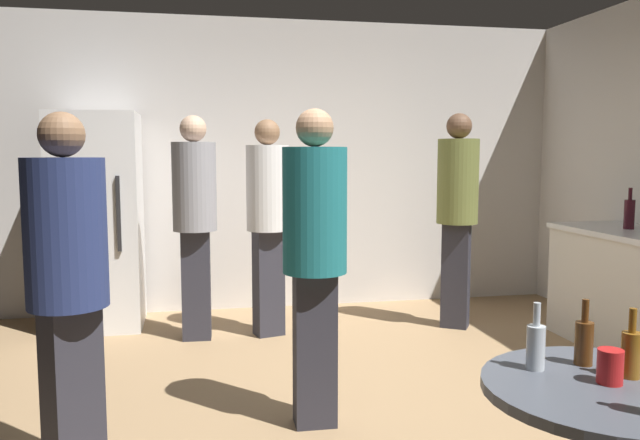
# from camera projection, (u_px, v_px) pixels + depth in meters

# --- Properties ---
(ground_plane) EXTENTS (5.20, 5.20, 0.10)m
(ground_plane) POSITION_uv_depth(u_px,v_px,m) (359.00, 423.00, 3.55)
(ground_plane) COLOR #9E7C56
(wall_back) EXTENTS (5.32, 0.06, 2.70)m
(wall_back) POSITION_uv_depth(u_px,v_px,m) (289.00, 166.00, 5.97)
(wall_back) COLOR silver
(wall_back) RESTS_ON ground_plane
(refrigerator) EXTENTS (0.70, 0.68, 1.80)m
(refrigerator) POSITION_uv_depth(u_px,v_px,m) (98.00, 221.00, 5.27)
(refrigerator) COLOR white
(refrigerator) RESTS_ON ground_plane
(wine_bottle_on_counter) EXTENTS (0.08, 0.08, 0.31)m
(wine_bottle_on_counter) POSITION_uv_depth(u_px,v_px,m) (629.00, 213.00, 4.70)
(wine_bottle_on_counter) COLOR #3F141E
(wine_bottle_on_counter) RESTS_ON kitchen_counter
(foreground_table) EXTENTS (0.80, 0.80, 0.73)m
(foreground_table) POSITION_uv_depth(u_px,v_px,m) (609.00, 417.00, 2.00)
(foreground_table) COLOR #4C515B
(foreground_table) RESTS_ON ground_plane
(beer_bottle_amber) EXTENTS (0.06, 0.06, 0.23)m
(beer_bottle_amber) POSITION_uv_depth(u_px,v_px,m) (631.00, 352.00, 2.04)
(beer_bottle_amber) COLOR #8C5919
(beer_bottle_amber) RESTS_ON foreground_table
(beer_bottle_brown) EXTENTS (0.06, 0.06, 0.23)m
(beer_bottle_brown) POSITION_uv_depth(u_px,v_px,m) (584.00, 341.00, 2.17)
(beer_bottle_brown) COLOR #593314
(beer_bottle_brown) RESTS_ON foreground_table
(beer_bottle_clear) EXTENTS (0.06, 0.06, 0.23)m
(beer_bottle_clear) POSITION_uv_depth(u_px,v_px,m) (536.00, 345.00, 2.12)
(beer_bottle_clear) COLOR silver
(beer_bottle_clear) RESTS_ON foreground_table
(plastic_cup_red) EXTENTS (0.08, 0.08, 0.11)m
(plastic_cup_red) POSITION_uv_depth(u_px,v_px,m) (610.00, 366.00, 1.99)
(plastic_cup_red) COLOR red
(plastic_cup_red) RESTS_ON foreground_table
(person_in_gray_shirt) EXTENTS (0.36, 0.36, 1.76)m
(person_in_gray_shirt) POSITION_uv_depth(u_px,v_px,m) (195.00, 209.00, 4.90)
(person_in_gray_shirt) COLOR #2D2D38
(person_in_gray_shirt) RESTS_ON ground_plane
(person_in_teal_shirt) EXTENTS (0.35, 0.35, 1.69)m
(person_in_teal_shirt) POSITION_uv_depth(u_px,v_px,m) (315.00, 243.00, 3.32)
(person_in_teal_shirt) COLOR #2D2D38
(person_in_teal_shirt) RESTS_ON ground_plane
(person_in_white_shirt) EXTENTS (0.42, 0.42, 1.73)m
(person_in_white_shirt) POSITION_uv_depth(u_px,v_px,m) (268.00, 210.00, 5.01)
(person_in_white_shirt) COLOR #2D2D38
(person_in_white_shirt) RESTS_ON ground_plane
(person_in_navy_shirt) EXTENTS (0.48, 0.48, 1.64)m
(person_in_navy_shirt) POSITION_uv_depth(u_px,v_px,m) (67.00, 272.00, 2.70)
(person_in_navy_shirt) COLOR #2D2D38
(person_in_navy_shirt) RESTS_ON ground_plane
(person_in_olive_shirt) EXTENTS (0.47, 0.47, 1.79)m
(person_in_olive_shirt) POSITION_uv_depth(u_px,v_px,m) (457.00, 203.00, 5.24)
(person_in_olive_shirt) COLOR #2D2D38
(person_in_olive_shirt) RESTS_ON ground_plane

